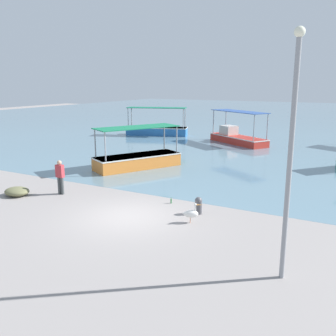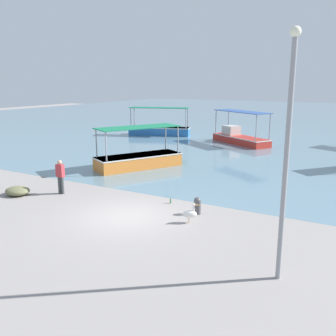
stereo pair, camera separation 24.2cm
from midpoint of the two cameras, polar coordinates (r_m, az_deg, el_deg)
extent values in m
plane|color=gray|center=(15.57, -6.62, -7.33)|extent=(120.00, 120.00, 0.00)
cube|color=slate|center=(60.73, 20.47, 7.13)|extent=(110.00, 90.00, 0.00)
cube|color=orange|center=(23.98, -4.95, 1.02)|extent=(4.18, 5.69, 0.83)
cube|color=silver|center=(23.91, -4.97, 1.90)|extent=(4.24, 5.74, 0.08)
cylinder|color=#99999E|center=(22.01, -9.86, 3.20)|extent=(0.08, 0.08, 1.75)
cylinder|color=#99999E|center=(23.39, -11.33, 3.72)|extent=(0.08, 0.08, 1.75)
cylinder|color=#99999E|center=(24.38, 1.05, 4.34)|extent=(0.08, 0.08, 1.75)
cylinder|color=#99999E|center=(25.64, -0.85, 4.77)|extent=(0.08, 0.08, 1.75)
cube|color=#18724C|center=(23.63, -5.06, 6.21)|extent=(4.18, 5.56, 0.05)
cube|color=red|center=(33.92, 10.43, 4.24)|extent=(6.01, 4.65, 0.65)
cube|color=silver|center=(33.87, 10.45, 4.72)|extent=(6.07, 4.70, 0.08)
cylinder|color=#99999E|center=(32.18, 14.70, 6.09)|extent=(0.08, 0.08, 2.15)
cylinder|color=#99999E|center=(31.19, 12.75, 5.98)|extent=(0.08, 0.08, 2.15)
cylinder|color=#99999E|center=(36.33, 8.62, 7.12)|extent=(0.08, 0.08, 2.15)
cylinder|color=#99999E|center=(35.45, 6.74, 7.03)|extent=(0.08, 0.08, 2.15)
cube|color=#2E4E90|center=(33.63, 10.61, 8.46)|extent=(5.89, 4.63, 0.05)
cube|color=beige|center=(34.86, 9.05, 5.74)|extent=(1.75, 1.71, 0.80)
cube|color=#2969B3|center=(38.67, -1.91, 5.64)|extent=(6.34, 3.36, 0.82)
cube|color=silver|center=(38.62, -1.91, 6.19)|extent=(6.40, 3.41, 0.08)
cylinder|color=#99999E|center=(38.60, -6.28, 7.63)|extent=(0.08, 0.08, 1.95)
cylinder|color=#99999E|center=(39.82, -5.76, 7.80)|extent=(0.08, 0.08, 1.95)
cylinder|color=#99999E|center=(37.39, 2.16, 7.52)|extent=(0.08, 0.08, 1.95)
cylinder|color=#99999E|center=(38.64, 2.44, 7.70)|extent=(0.08, 0.08, 1.95)
cube|color=#166B4D|center=(38.43, -1.93, 9.17)|extent=(6.19, 3.39, 0.05)
cylinder|color=#E0997A|center=(14.84, 2.94, -7.83)|extent=(0.03, 0.03, 0.22)
cylinder|color=#E0997A|center=(14.75, 2.94, -7.97)|extent=(0.03, 0.03, 0.22)
ellipsoid|color=white|center=(14.71, 3.07, -7.01)|extent=(0.63, 0.50, 0.32)
ellipsoid|color=white|center=(14.70, 2.08, -6.93)|extent=(0.20, 0.18, 0.10)
cylinder|color=white|center=(14.64, 3.69, -6.18)|extent=(0.07, 0.07, 0.26)
sphere|color=white|center=(14.59, 3.70, -5.58)|extent=(0.11, 0.11, 0.11)
cone|color=#E5933F|center=(14.60, 4.35, -5.62)|extent=(0.29, 0.18, 0.06)
cylinder|color=gray|center=(10.31, 17.41, 0.32)|extent=(0.14, 0.14, 6.46)
sphere|color=#EAEACC|center=(10.15, 18.75, 19.06)|extent=(0.28, 0.28, 0.28)
cylinder|color=#47474C|center=(15.72, 4.21, -6.04)|extent=(0.29, 0.29, 0.53)
sphere|color=#4C4C51|center=(15.62, 4.23, -4.99)|extent=(0.31, 0.31, 0.31)
cylinder|color=#3E4344|center=(19.15, -16.57, -2.56)|extent=(0.16, 0.16, 0.85)
cylinder|color=#3E4344|center=(19.03, -16.18, -2.63)|extent=(0.16, 0.16, 0.85)
cube|color=#AF333B|center=(18.91, -16.51, -0.45)|extent=(0.40, 0.23, 0.62)
sphere|color=tan|center=(18.82, -16.60, 0.80)|extent=(0.22, 0.22, 0.22)
ellipsoid|color=#6B6A47|center=(19.61, -22.36, -3.32)|extent=(1.25, 1.06, 0.41)
cylinder|color=#3F7F4C|center=(17.04, 0.07, -5.07)|extent=(0.07, 0.07, 0.20)
cylinder|color=#3F7F4C|center=(16.99, 0.07, -4.64)|extent=(0.03, 0.03, 0.07)
camera|label=1|loc=(0.12, -90.37, -0.09)|focal=40.00mm
camera|label=2|loc=(0.12, 89.63, 0.09)|focal=40.00mm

